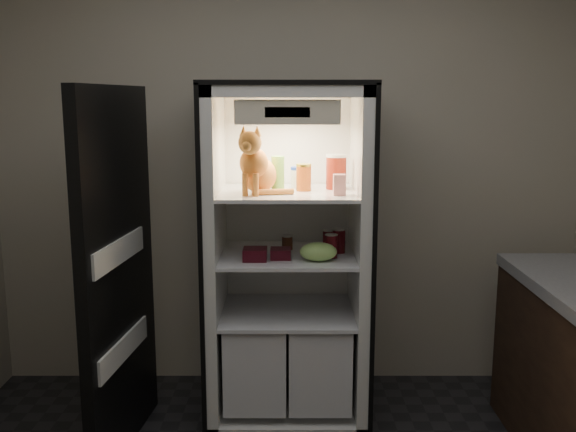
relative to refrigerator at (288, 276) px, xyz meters
name	(u,v)px	position (x,y,z in m)	size (l,w,h in m)	color
room_shell	(287,150)	(0.00, -1.38, 0.83)	(3.60, 3.60, 3.60)	white
refrigerator	(288,276)	(0.00, 0.00, 0.00)	(0.90, 0.72, 1.88)	white
fridge_door	(118,275)	(-0.85, -0.41, 0.12)	(0.16, 0.87, 1.85)	black
tabby_cat	(257,168)	(-0.16, -0.15, 0.63)	(0.30, 0.36, 0.37)	#D2591A
parmesan_shaker	(278,173)	(-0.05, -0.03, 0.59)	(0.07, 0.07, 0.19)	green
mayo_tub	(298,177)	(0.06, 0.06, 0.56)	(0.09, 0.09, 0.12)	white
salsa_jar	(304,177)	(0.09, -0.05, 0.57)	(0.08, 0.08, 0.15)	maroon
pepper_jar	(336,172)	(0.27, 0.02, 0.59)	(0.11, 0.11, 0.19)	maroon
cream_carton	(339,185)	(0.27, -0.21, 0.55)	(0.06, 0.06, 0.11)	white
soda_can_a	(328,240)	(0.23, 0.03, 0.20)	(0.06, 0.06, 0.11)	black
soda_can_b	(339,241)	(0.28, -0.04, 0.22)	(0.07, 0.07, 0.13)	black
soda_can_c	(331,246)	(0.23, -0.15, 0.21)	(0.07, 0.07, 0.13)	black
condiment_jar	(287,242)	(0.00, 0.03, 0.19)	(0.06, 0.06, 0.08)	#512917
grape_bag	(318,252)	(0.16, -0.22, 0.20)	(0.20, 0.14, 0.10)	#8CB855
berry_box_left	(255,254)	(-0.17, -0.20, 0.18)	(0.13, 0.13, 0.06)	#470B17
berry_box_right	(281,254)	(-0.04, -0.17, 0.18)	(0.11, 0.11, 0.05)	#470B17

